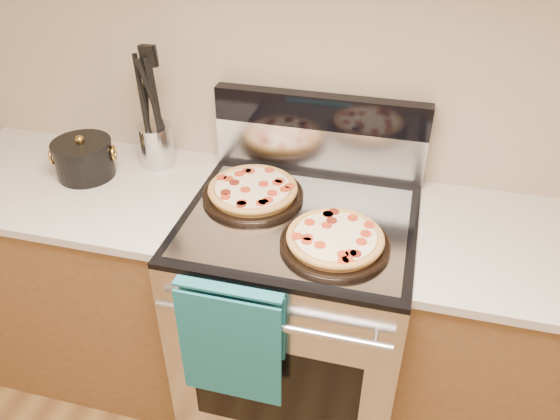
% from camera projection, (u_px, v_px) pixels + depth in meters
% --- Properties ---
extents(wall_back, '(4.00, 0.00, 4.00)m').
position_uv_depth(wall_back, '(325.00, 54.00, 1.82)').
color(wall_back, tan).
rests_on(wall_back, ground).
extents(range_body, '(0.76, 0.68, 0.90)m').
position_uv_depth(range_body, '(297.00, 319.00, 2.06)').
color(range_body, '#B7B7BC').
rests_on(range_body, ground).
extents(oven_window, '(0.56, 0.01, 0.40)m').
position_uv_depth(oven_window, '(274.00, 391.00, 1.79)').
color(oven_window, black).
rests_on(oven_window, range_body).
extents(cooktop, '(0.76, 0.68, 0.02)m').
position_uv_depth(cooktop, '(299.00, 220.00, 1.79)').
color(cooktop, black).
rests_on(cooktop, range_body).
extents(backsplash_lower, '(0.76, 0.06, 0.18)m').
position_uv_depth(backsplash_lower, '(319.00, 149.00, 1.98)').
color(backsplash_lower, silver).
rests_on(backsplash_lower, cooktop).
extents(backsplash_upper, '(0.76, 0.06, 0.12)m').
position_uv_depth(backsplash_upper, '(321.00, 111.00, 1.90)').
color(backsplash_upper, black).
rests_on(backsplash_upper, backsplash_lower).
extents(oven_handle, '(0.70, 0.03, 0.03)m').
position_uv_depth(oven_handle, '(270.00, 325.00, 1.56)').
color(oven_handle, silver).
rests_on(oven_handle, range_body).
extents(dish_towel, '(0.32, 0.05, 0.42)m').
position_uv_depth(dish_towel, '(232.00, 341.00, 1.64)').
color(dish_towel, '#18567C').
rests_on(dish_towel, oven_handle).
extents(foil_sheet, '(0.70, 0.55, 0.01)m').
position_uv_depth(foil_sheet, '(297.00, 222.00, 1.76)').
color(foil_sheet, gray).
rests_on(foil_sheet, cooktop).
extents(cabinet_left, '(1.00, 0.62, 0.88)m').
position_uv_depth(cabinet_left, '(92.00, 276.00, 2.27)').
color(cabinet_left, brown).
rests_on(cabinet_left, ground).
extents(countertop_left, '(1.02, 0.64, 0.03)m').
position_uv_depth(countertop_left, '(68.00, 184.00, 2.01)').
color(countertop_left, beige).
rests_on(countertop_left, cabinet_left).
extents(cabinet_right, '(1.00, 0.62, 0.88)m').
position_uv_depth(cabinet_right, '(544.00, 361.00, 1.91)').
color(cabinet_right, brown).
rests_on(cabinet_right, ground).
extents(pepperoni_pizza_back, '(0.45, 0.45, 0.05)m').
position_uv_depth(pepperoni_pizza_back, '(253.00, 191.00, 1.86)').
color(pepperoni_pizza_back, '#AB7834').
rests_on(pepperoni_pizza_back, foil_sheet).
extents(pepperoni_pizza_front, '(0.38, 0.38, 0.04)m').
position_uv_depth(pepperoni_pizza_front, '(335.00, 240.00, 1.64)').
color(pepperoni_pizza_front, '#AB7834').
rests_on(pepperoni_pizza_front, foil_sheet).
extents(utensil_crock, '(0.13, 0.13, 0.16)m').
position_uv_depth(utensil_crock, '(157.00, 145.00, 2.05)').
color(utensil_crock, silver).
rests_on(utensil_crock, countertop_left).
extents(saucepan, '(0.27, 0.27, 0.13)m').
position_uv_depth(saucepan, '(84.00, 160.00, 1.99)').
color(saucepan, black).
rests_on(saucepan, countertop_left).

